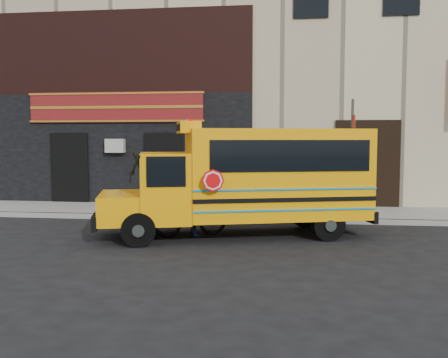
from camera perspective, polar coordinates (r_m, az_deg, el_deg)
ground at (r=12.62m, az=1.48°, el=-6.81°), size 120.00×120.00×0.00m
curb at (r=15.16m, az=2.46°, el=-4.60°), size 40.00×0.20×0.15m
sidewalk at (r=16.64m, az=2.89°, el=-3.78°), size 40.00×3.00×0.15m
building at (r=23.09m, az=4.05°, el=13.63°), size 20.00×10.70×12.00m
school_bus at (r=12.82m, az=2.99°, el=0.18°), size 7.22×3.92×2.92m
sign_pole at (r=15.00m, az=14.41°, el=2.53°), size 0.09×0.32×3.65m
bicycle at (r=12.86m, az=-3.88°, el=-3.98°), size 2.00×1.25×1.16m
cyclist at (r=12.70m, az=-3.37°, el=-2.56°), size 0.69×0.79×1.83m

